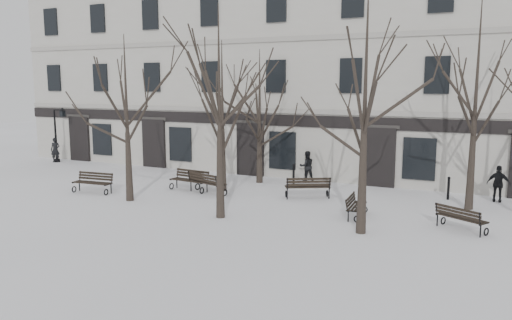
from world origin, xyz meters
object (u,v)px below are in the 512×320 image
Objects in this scene: tree_1 at (219,87)px; tree_2 at (366,75)px; bench_1 at (206,182)px; bench_4 at (308,186)px; bench_5 at (355,205)px; bench_0 at (93,182)px; bench_2 at (460,218)px; lamp_post at (58,131)px; bench_3 at (190,179)px; tree_0 at (126,98)px.

tree_1 is 0.93× the size of tree_2.
bench_1 reaches higher than bench_4.
bench_0 is at bearing 91.04° from bench_5.
lamp_post is (-24.36, 5.26, 1.56)m from bench_2.
bench_2 is 12.09m from bench_3.
bench_1 is at bearing -8.46° from bench_3.
bench_5 is at bearing 26.39° from tree_1.
tree_1 reaches higher than bench_5.
tree_0 is at bearing 95.38° from bench_5.
tree_2 reaches higher than bench_5.
bench_5 is at bearing -2.84° from bench_3.
tree_2 is at bearing -9.77° from bench_0.
tree_1 is at bearing -24.34° from lamp_post.
bench_1 reaches higher than bench_5.
bench_1 is at bearing 17.63° from bench_0.
tree_0 is at bearing -106.61° from bench_3.
bench_3 is at bearing 77.04° from bench_5.
tree_2 is 5.04× the size of bench_5.
tree_2 is at bearing -2.26° from tree_0.
bench_2 is at bearing -97.90° from bench_5.
tree_1 reaches higher than bench_4.
bench_4 is 0.57× the size of lamp_post.
tree_2 is at bearing -13.82° from bench_3.
tree_2 is 22.69m from lamp_post.
lamp_post is (-20.64, 5.01, 1.59)m from bench_5.
bench_4 is (-6.39, 2.43, 0.06)m from bench_2.
bench_5 is (9.48, 1.55, -3.95)m from tree_0.
tree_1 is 9.60m from bench_2.
tree_0 reaches higher than bench_4.
bench_2 is at bearing -168.78° from bench_1.
bench_4 is at bearing 66.93° from tree_1.
tree_2 is 7.14m from bench_4.
tree_0 is 13.83m from bench_2.
bench_1 is 7.28m from bench_5.
bench_3 reaches higher than bench_5.
tree_0 is 4.20× the size of bench_5.
tree_1 is 3.72× the size of bench_1.
bench_3 is at bearing 26.43° from bench_0.
tree_1 is 4.05× the size of bench_0.
bench_4 is at bearing 13.27° from bench_0.
bench_1 is (-2.64, 3.30, -4.34)m from tree_1.
bench_2 is 1.07× the size of bench_5.
bench_2 is (15.75, 0.79, -0.04)m from bench_0.
tree_2 is at bearing 59.42° from bench_2.
bench_2 is 0.88× the size of bench_4.
bench_3 is (-11.99, 1.57, 0.06)m from bench_2.
tree_0 is 3.34× the size of bench_1.
bench_2 is at bearing 29.46° from tree_2.
tree_0 reaches higher than bench_1.
bench_3 is 5.66m from bench_4.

